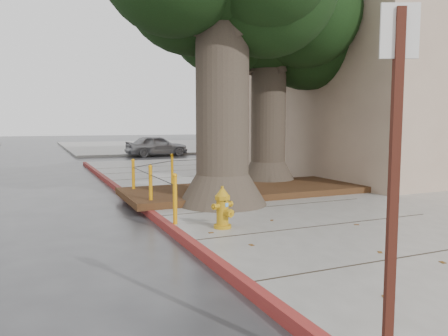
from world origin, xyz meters
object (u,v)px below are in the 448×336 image
object	(u,v)px
signpost	(394,173)
car_red	(269,145)
fire_hydrant	(223,208)
car_silver	(157,146)

from	to	relation	value
signpost	car_red	xyz separation A→B (m)	(11.51, 22.01, -0.99)
car_red	fire_hydrant	bearing A→B (deg)	140.59
fire_hydrant	car_silver	distance (m)	19.66
signpost	car_red	bearing A→B (deg)	86.99
car_silver	car_red	size ratio (longest dim) A/B	0.94
fire_hydrant	car_red	bearing A→B (deg)	37.17
car_silver	car_red	xyz separation A→B (m)	(6.82, -1.92, 0.02)
signpost	car_silver	size ratio (longest dim) A/B	0.71
signpost	car_red	size ratio (longest dim) A/B	0.67
car_silver	signpost	bearing A→B (deg)	164.59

